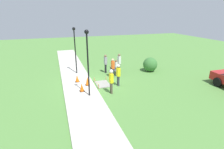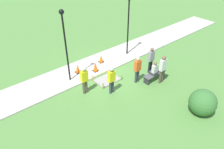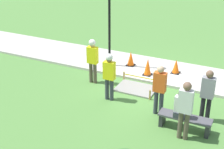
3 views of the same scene
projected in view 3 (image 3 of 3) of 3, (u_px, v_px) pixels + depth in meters
name	position (u px, v px, depth m)	size (l,w,h in m)	color
ground_plane	(153.00, 84.00, 13.28)	(60.00, 60.00, 0.00)	#51843D
sidewalk	(163.00, 71.00, 14.24)	(28.00, 2.40, 0.10)	#BCB7AD
wet_concrete_patch	(136.00, 89.00, 12.88)	(1.51, 1.08, 0.38)	gray
traffic_cone_near_patch	(176.00, 66.00, 13.88)	(0.34, 0.34, 0.58)	black
traffic_cone_far_patch	(148.00, 67.00, 13.70)	(0.34, 0.34, 0.70)	black
traffic_cone_sidewalk_edge	(131.00, 59.00, 14.58)	(0.34, 0.34, 0.62)	black
park_bench	(185.00, 120.00, 10.38)	(1.61, 0.44, 0.46)	#2D2D33
person_seated_on_bench	(181.00, 106.00, 10.19)	(0.36, 0.44, 0.89)	#383D47
worker_supervisor	(109.00, 73.00, 11.77)	(0.40, 0.25, 1.75)	#383D47
worker_assistant	(93.00, 57.00, 12.99)	(0.40, 0.26, 1.78)	brown
bystander_in_orange_shirt	(160.00, 87.00, 10.92)	(0.40, 0.23, 1.72)	#383D47
bystander_in_gray_shirt	(185.00, 107.00, 9.66)	(0.40, 0.24, 1.84)	brown
bystander_in_white_shirt	(207.00, 93.00, 10.54)	(0.40, 0.23, 1.76)	black
lamppost_near	(109.00, 0.00, 13.51)	(0.28, 0.28, 4.38)	black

